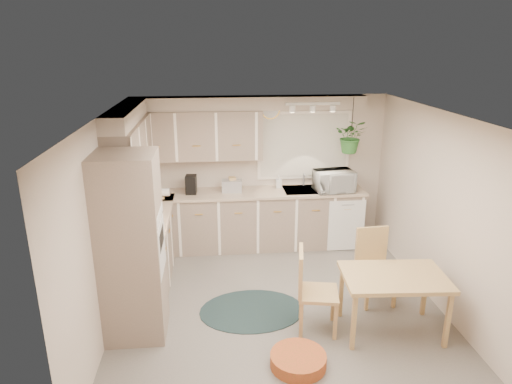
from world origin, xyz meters
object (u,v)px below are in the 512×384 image
Objects in this scene: chair_left at (318,291)px; pet_bed at (298,360)px; dining_table at (392,303)px; braided_rug at (252,310)px; microwave at (334,179)px; chair_back at (376,268)px.

chair_left is 1.70× the size of pet_bed.
braided_rug is at bearing 160.04° from dining_table.
microwave is (1.46, 1.79, 1.14)m from braided_rug.
dining_table is 1.15× the size of chair_left.
chair_left is 1.00m from chair_back.
chair_back is at bearing -93.00° from microwave.
braided_rug is (-1.54, 0.56, -0.35)m from dining_table.
chair_back reaches higher than pet_bed.
braided_rug is at bearing -110.42° from chair_left.
chair_back is (0.86, 0.51, -0.02)m from chair_left.
chair_left reaches higher than pet_bed.
chair_back is at bearing 43.33° from pet_bed.
dining_table is at bearing 82.07° from chair_back.
braided_rug is (-1.58, -0.08, -0.47)m from chair_back.
chair_left reaches higher than braided_rug.
chair_left is 1.04× the size of chair_back.
microwave is at bearing -89.96° from chair_back.
dining_table is 2.48m from microwave.
chair_left is at bearing -115.51° from microwave.
chair_left is 0.83m from pet_bed.
chair_left is (-0.82, 0.12, 0.14)m from dining_table.
chair_left is at bearing -31.17° from braided_rug.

